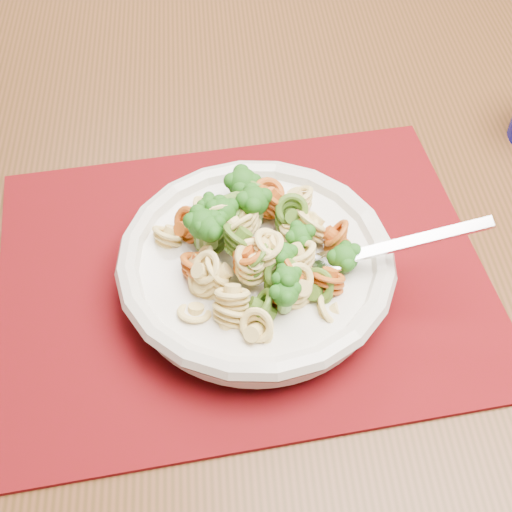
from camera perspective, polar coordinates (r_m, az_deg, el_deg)
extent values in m
cube|color=#4F321A|center=(1.37, 7.07, -11.58)|extent=(4.00, 4.00, 0.01)
cube|color=#562E18|center=(0.75, -4.42, 6.30)|extent=(1.32, 0.89, 0.04)
cube|color=#5F0411|center=(0.63, -1.05, -1.47)|extent=(0.44, 0.35, 0.00)
cylinder|color=silver|center=(0.62, 0.00, -2.09)|extent=(0.10, 0.10, 0.01)
cylinder|color=silver|center=(0.60, 0.00, -1.07)|extent=(0.21, 0.21, 0.03)
torus|color=silver|center=(0.59, 0.00, -0.26)|extent=(0.23, 0.23, 0.02)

